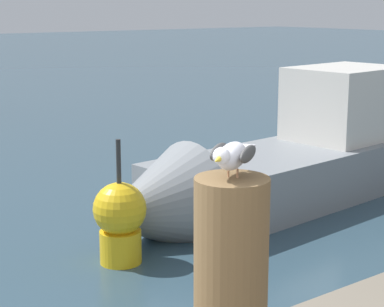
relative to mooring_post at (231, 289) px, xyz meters
The scene contains 4 objects.
mooring_post is the anchor object (origin of this frame).
seagull 0.54m from the mooring_post, 147.30° to the right, with size 0.35×0.25×0.14m.
boat_grey 6.63m from the mooring_post, 43.40° to the left, with size 6.37×2.01×2.07m.
channel_buoy 4.49m from the mooring_post, 64.96° to the left, with size 0.56×0.56×1.33m.
Camera 1 is at (-0.49, -2.28, 2.66)m, focal length 63.00 mm.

